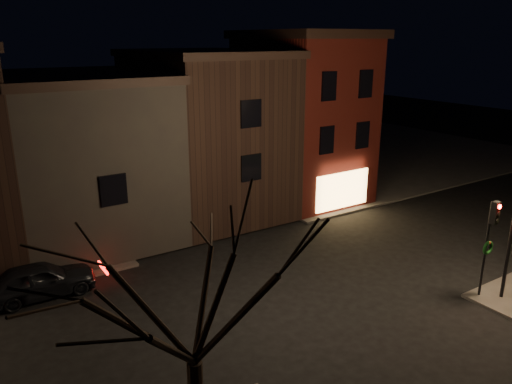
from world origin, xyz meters
TOP-DOWN VIEW (x-y plane):
  - ground at (0.00, 0.00)m, footprint 120.00×120.00m
  - sidewalk_far_right at (20.00, 20.00)m, footprint 30.00×30.00m
  - corner_building at (8.00, 9.47)m, footprint 6.50×8.50m
  - row_building_a at (1.50, 10.50)m, footprint 7.30×10.30m
  - row_building_b at (-5.75, 10.50)m, footprint 7.80×10.30m
  - traffic_signal at (5.60, -5.51)m, footprint 0.58×0.38m
  - bare_tree_left at (-8.00, -7.00)m, footprint 5.60×5.60m
  - parked_car_a at (-9.36, 4.50)m, footprint 4.35×1.83m

SIDE VIEW (x-z plane):
  - ground at x=0.00m, z-range 0.00..0.00m
  - sidewalk_far_right at x=20.00m, z-range 0.00..0.12m
  - parked_car_a at x=-9.36m, z-range 0.00..1.47m
  - traffic_signal at x=5.60m, z-range 0.78..4.83m
  - row_building_b at x=-5.75m, z-range 0.13..8.53m
  - row_building_a at x=1.50m, z-range 0.13..9.53m
  - corner_building at x=8.00m, z-range 0.15..10.65m
  - bare_tree_left at x=-8.00m, z-range 1.68..9.18m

